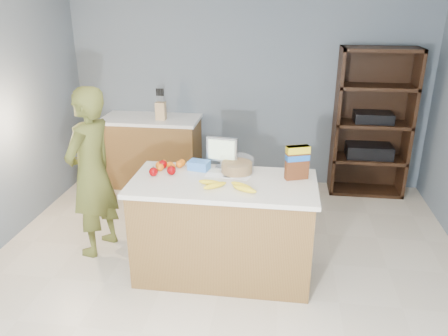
# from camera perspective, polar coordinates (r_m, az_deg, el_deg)

# --- Properties ---
(floor) EXTENTS (4.50, 5.00, 0.02)m
(floor) POSITION_cam_1_polar(r_m,az_deg,el_deg) (3.85, -0.74, -15.93)
(floor) COLOR beige
(floor) RESTS_ON ground
(walls) EXTENTS (4.52, 5.02, 2.51)m
(walls) POSITION_cam_1_polar(r_m,az_deg,el_deg) (3.13, -0.88, 8.78)
(walls) COLOR slate
(walls) RESTS_ON ground
(counter_peninsula) EXTENTS (1.56, 0.76, 0.90)m
(counter_peninsula) POSITION_cam_1_polar(r_m,az_deg,el_deg) (3.87, -0.10, -8.35)
(counter_peninsula) COLOR brown
(counter_peninsula) RESTS_ON ground
(back_cabinet) EXTENTS (1.24, 0.62, 0.90)m
(back_cabinet) POSITION_cam_1_polar(r_m,az_deg,el_deg) (5.80, -9.31, 2.22)
(back_cabinet) COLOR brown
(back_cabinet) RESTS_ON ground
(shelving_unit) EXTENTS (0.90, 0.40, 1.80)m
(shelving_unit) POSITION_cam_1_polar(r_m,az_deg,el_deg) (5.67, 18.66, 5.31)
(shelving_unit) COLOR black
(shelving_unit) RESTS_ON ground
(person) EXTENTS (0.52, 0.67, 1.62)m
(person) POSITION_cam_1_polar(r_m,az_deg,el_deg) (4.24, -16.92, -0.63)
(person) COLOR #525621
(person) RESTS_ON ground
(knife_block) EXTENTS (0.12, 0.10, 0.31)m
(knife_block) POSITION_cam_1_polar(r_m,az_deg,el_deg) (5.53, -8.26, 7.47)
(knife_block) COLOR tan
(knife_block) RESTS_ON back_cabinet
(envelopes) EXTENTS (0.40, 0.17, 0.00)m
(envelopes) POSITION_cam_1_polar(r_m,az_deg,el_deg) (3.75, 0.45, -1.06)
(envelopes) COLOR white
(envelopes) RESTS_ON counter_peninsula
(bananas) EXTENTS (0.50, 0.20, 0.05)m
(bananas) POSITION_cam_1_polar(r_m,az_deg,el_deg) (3.51, 0.51, -2.32)
(bananas) COLOR yellow
(bananas) RESTS_ON counter_peninsula
(apples) EXTENTS (0.22, 0.26, 0.08)m
(apples) POSITION_cam_1_polar(r_m,az_deg,el_deg) (3.84, -8.03, -0.11)
(apples) COLOR #820104
(apples) RESTS_ON counter_peninsula
(oranges) EXTENTS (0.26, 0.20, 0.07)m
(oranges) POSITION_cam_1_polar(r_m,az_deg,el_deg) (3.94, -7.13, 0.39)
(oranges) COLOR orange
(oranges) RESTS_ON counter_peninsula
(blue_carton) EXTENTS (0.20, 0.15, 0.08)m
(blue_carton) POSITION_cam_1_polar(r_m,az_deg,el_deg) (3.89, -3.29, 0.37)
(blue_carton) COLOR blue
(blue_carton) RESTS_ON counter_peninsula
(salad_bowl) EXTENTS (0.30, 0.30, 0.13)m
(salad_bowl) POSITION_cam_1_polar(r_m,az_deg,el_deg) (3.82, 1.67, 0.26)
(salad_bowl) COLOR #267219
(salad_bowl) RESTS_ON counter_peninsula
(tv) EXTENTS (0.28, 0.12, 0.28)m
(tv) POSITION_cam_1_polar(r_m,az_deg,el_deg) (3.89, -0.27, 2.26)
(tv) COLOR silver
(tv) RESTS_ON counter_peninsula
(cereal_box) EXTENTS (0.21, 0.13, 0.29)m
(cereal_box) POSITION_cam_1_polar(r_m,az_deg,el_deg) (3.69, 9.55, 1.05)
(cereal_box) COLOR #592B14
(cereal_box) RESTS_ON counter_peninsula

